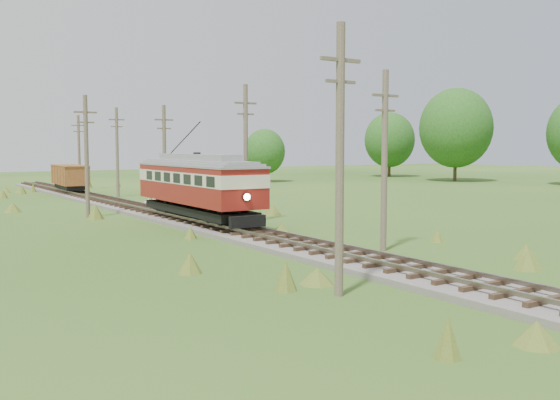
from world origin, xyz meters
TOP-DOWN VIEW (x-y plane):
  - railbed_main at (0.00, 34.00)m, footprint 3.60×96.00m
  - streetcar at (-0.00, 31.59)m, footprint 3.38×13.22m
  - gondola at (0.00, 62.01)m, footprint 2.95×7.81m
  - gravel_pile at (4.77, 48.43)m, footprint 3.52×3.73m
  - utility_pole_r_2 at (3.30, 18.00)m, footprint 1.60×0.30m
  - utility_pole_r_3 at (3.20, 31.00)m, footprint 1.60×0.30m
  - utility_pole_r_4 at (3.00, 44.00)m, footprint 1.60×0.30m
  - utility_pole_r_5 at (3.40, 57.00)m, footprint 1.60×0.30m
  - utility_pole_r_6 at (3.20, 70.00)m, footprint 1.60×0.30m
  - utility_pole_l_a at (-4.20, 12.00)m, footprint 1.60×0.30m
  - utility_pole_l_b at (-4.50, 40.00)m, footprint 1.60×0.30m
  - tree_right_4 at (54.00, 58.00)m, footprint 10.50×10.50m
  - tree_right_5 at (56.00, 74.00)m, footprint 8.40×8.40m
  - tree_mid_b at (30.00, 72.00)m, footprint 5.88×5.88m

SIDE VIEW (x-z plane):
  - railbed_main at x=0.00m, z-range -0.09..0.48m
  - gravel_pile at x=4.77m, z-range -0.04..1.24m
  - gondola at x=0.00m, z-range 0.66..3.21m
  - streetcar at x=0.00m, z-range -0.25..5.77m
  - utility_pole_r_4 at x=3.00m, z-range 0.12..8.52m
  - tree_mid_b at x=30.00m, z-range 0.54..8.12m
  - utility_pole_r_2 at x=3.30m, z-range 0.12..8.72m
  - utility_pole_l_b at x=-4.50m, z-range 0.12..8.72m
  - utility_pole_r_6 at x=3.20m, z-range 0.12..8.82m
  - utility_pole_r_5 at x=3.40m, z-range 0.13..9.03m
  - utility_pole_r_3 at x=3.20m, z-range 0.13..9.13m
  - utility_pole_l_a at x=-4.20m, z-range 0.13..9.13m
  - tree_right_5 at x=56.00m, z-range 0.78..11.60m
  - tree_right_4 at x=54.00m, z-range 0.98..14.51m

